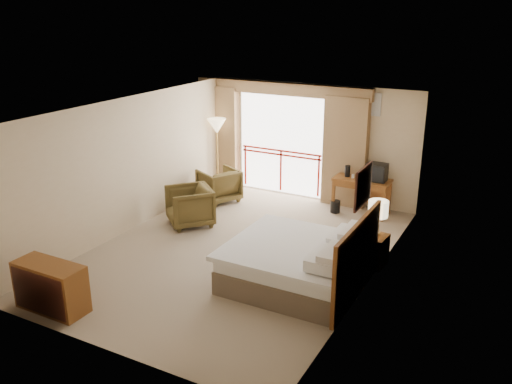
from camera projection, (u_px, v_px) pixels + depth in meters
The scene contains 29 objects.
floor at pixel (239, 251), 10.15m from camera, with size 7.00×7.00×0.00m, color gray.
ceiling at pixel (237, 108), 9.27m from camera, with size 7.00×7.00×0.00m, color white.
wall_back at pixel (313, 142), 12.63m from camera, with size 5.00×5.00×0.00m, color beige.
wall_front at pixel (99, 259), 6.79m from camera, with size 5.00×5.00×0.00m, color beige.
wall_left at pixel (130, 165), 10.83m from camera, with size 7.00×7.00×0.00m, color beige.
wall_right at pixel (374, 206), 8.60m from camera, with size 7.00×7.00×0.00m, color beige.
balcony_door at pixel (282, 145), 13.02m from camera, with size 2.40×2.40×0.00m, color white.
balcony_railing at pixel (281, 160), 13.13m from camera, with size 2.09×0.03×1.02m.
curtain_left at pixel (220, 136), 13.63m from camera, with size 1.00×0.26×2.50m, color brown.
curtain_right at pixel (345, 152), 12.16m from camera, with size 1.00×0.26×2.50m, color brown.
valance at pixel (281, 89), 12.50m from camera, with size 4.40×0.22×0.28m, color brown.
hvac_vent at pixel (370, 104), 11.70m from camera, with size 0.50×0.04×0.50m, color silver.
bed at pixel (300, 263), 8.86m from camera, with size 2.13×2.06×0.97m.
headboard at pixel (357, 260), 8.34m from camera, with size 0.06×2.10×1.30m, color #633212.
framed_art at pixel (363, 186), 7.95m from camera, with size 0.04×0.72×0.60m.
nightstand at pixel (374, 250), 9.53m from camera, with size 0.39×0.47×0.56m, color #633212.
table_lamp at pixel (378, 209), 9.33m from camera, with size 0.35×0.35×0.61m.
phone at pixel (370, 236), 9.33m from camera, with size 0.17×0.13×0.07m, color black.
desk at pixel (363, 186), 11.87m from camera, with size 1.22×0.59×0.80m.
tv at pixel (377, 172), 11.57m from camera, with size 0.43×0.34×0.39m.
coffee_maker at pixel (347, 171), 11.89m from camera, with size 0.12×0.12×0.26m, color black.
cup at pixel (353, 176), 11.81m from camera, with size 0.06×0.06×0.09m, color white.
wastebasket at pixel (335, 207), 12.03m from camera, with size 0.22×0.22×0.27m, color black.
armchair_far at pixel (219, 200), 12.80m from camera, with size 0.82×0.84×0.77m, color #44371A.
armchair_near at pixel (190, 224), 11.41m from camera, with size 0.87×0.90×0.82m, color #44371A.
side_table at pixel (198, 194), 12.15m from camera, with size 0.49×0.49×0.54m.
book at pixel (198, 186), 12.09m from camera, with size 0.18×0.24×0.02m, color white.
floor_lamp at pixel (217, 129), 13.14m from camera, with size 0.45×0.45×1.78m.
dresser at pixel (51, 287), 8.10m from camera, with size 1.13×0.48×0.75m.
Camera 1 is at (4.64, -7.99, 4.36)m, focal length 38.00 mm.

